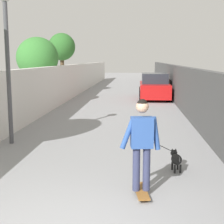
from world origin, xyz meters
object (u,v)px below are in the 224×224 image
at_px(tree_left_far, 62,48).
at_px(lamp_post, 7,39).
at_px(person_skateboarder, 142,138).
at_px(tree_left_mid, 37,58).
at_px(skateboard, 141,191).
at_px(car_near, 154,87).
at_px(dog, 176,159).

xyz_separation_m(tree_left_far, lamp_post, (-13.90, -1.66, -0.24)).
bearing_deg(person_skateboarder, tree_left_mid, 24.90).
xyz_separation_m(skateboard, car_near, (14.41, -0.92, 0.65)).
xyz_separation_m(tree_left_mid, dog, (-9.94, -5.98, -2.16)).
height_order(tree_left_far, skateboard, tree_left_far).
height_order(skateboard, dog, dog).
xyz_separation_m(lamp_post, car_near, (11.04, -4.58, -2.20)).
bearing_deg(person_skateboarder, skateboard, -45.00).
relative_size(skateboard, car_near, 0.20).
bearing_deg(dog, tree_left_far, 20.87).
bearing_deg(car_near, lamp_post, 157.46).
distance_m(skateboard, person_skateboarder, 0.97).
bearing_deg(car_near, tree_left_far, 65.38).
xyz_separation_m(skateboard, dog, (1.33, -0.75, 0.21)).
bearing_deg(dog, skateboard, 150.43).
height_order(lamp_post, dog, lamp_post).
xyz_separation_m(tree_left_mid, skateboard, (-11.27, -5.23, -2.37)).
distance_m(skateboard, car_near, 14.45).
bearing_deg(skateboard, lamp_post, 47.38).
xyz_separation_m(person_skateboarder, dog, (1.33, -0.75, -0.76)).
distance_m(person_skateboarder, car_near, 14.44).
xyz_separation_m(dog, car_near, (13.08, -0.17, 0.44)).
height_order(tree_left_mid, skateboard, tree_left_mid).
distance_m(lamp_post, person_skateboarder, 5.32).
relative_size(tree_left_far, person_skateboarder, 2.54).
distance_m(tree_left_mid, skateboard, 12.65).
bearing_deg(car_near, person_skateboarder, 176.35).
bearing_deg(person_skateboarder, car_near, -3.65).
relative_size(tree_left_far, skateboard, 5.05).
bearing_deg(lamp_post, person_skateboarder, -132.62).
bearing_deg(tree_left_mid, lamp_post, -168.77).
height_order(tree_left_far, lamp_post, lamp_post).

